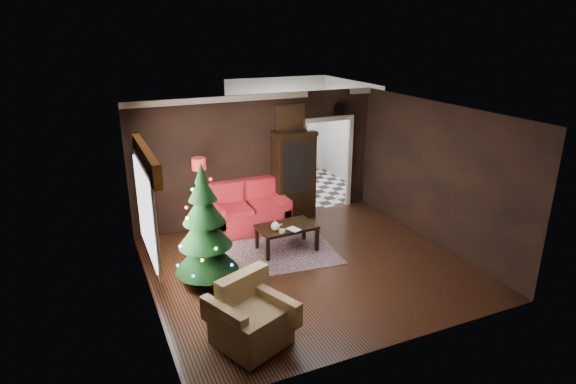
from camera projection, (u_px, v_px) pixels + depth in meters
name	position (u px, v px, depth m)	size (l,w,h in m)	color
floor	(308.00, 266.00, 8.65)	(5.50, 5.50, 0.00)	black
ceiling	(311.00, 113.00, 7.73)	(5.50, 5.50, 0.00)	white
wall_back	(258.00, 159.00, 10.35)	(5.50, 5.50, 0.00)	black
wall_front	(397.00, 254.00, 6.04)	(5.50, 5.50, 0.00)	black
wall_left	(145.00, 219.00, 7.13)	(5.50, 5.50, 0.00)	black
wall_right	(436.00, 175.00, 9.25)	(5.50, 5.50, 0.00)	black
doorway	(326.00, 166.00, 11.12)	(1.10, 0.10, 2.10)	silver
left_window	(146.00, 211.00, 7.31)	(0.05, 1.60, 1.40)	white
valance	(146.00, 159.00, 7.07)	(0.12, 2.10, 0.35)	#9A5722
kitchen_floor	(299.00, 189.00, 12.76)	(3.00, 3.00, 0.00)	white
kitchen_window	(277.00, 117.00, 13.44)	(0.70, 0.06, 0.70)	white
rug	(278.00, 254.00, 9.13)	(2.19, 1.59, 0.01)	#523A45
loveseat	(249.00, 207.00, 10.10)	(1.70, 0.90, 1.00)	maroon
curio_cabinet	(294.00, 177.00, 10.59)	(0.90, 0.45, 1.90)	black
floor_lamp	(201.00, 201.00, 9.48)	(0.30, 0.30, 1.79)	black
christmas_tree	(205.00, 226.00, 7.75)	(1.06, 1.06, 2.02)	#0B3415
armchair	(251.00, 314.00, 6.43)	(0.89, 0.89, 0.91)	#CFB48E
coffee_table	(287.00, 237.00, 9.22)	(1.11, 0.67, 0.50)	black
teapot	(275.00, 226.00, 8.89)	(0.19, 0.19, 0.18)	silver
cup_a	(283.00, 231.00, 8.84)	(0.06, 0.06, 0.05)	white
cup_b	(281.00, 231.00, 8.81)	(0.08, 0.08, 0.07)	silver
book	(290.00, 225.00, 8.85)	(0.18, 0.02, 0.25)	#9D7056
wall_clock	(339.00, 108.00, 10.73)	(0.32, 0.32, 0.06)	white
painting	(290.00, 118.00, 10.32)	(0.62, 0.05, 0.52)	#BC8943
kitchen_counter	(281.00, 162.00, 13.64)	(1.80, 0.60, 0.90)	silver
kitchen_table	(293.00, 180.00, 12.26)	(0.70, 0.70, 0.75)	brown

